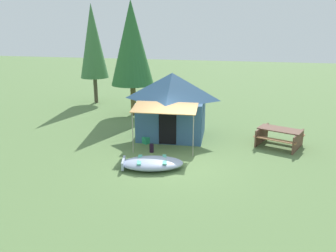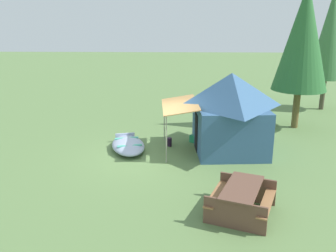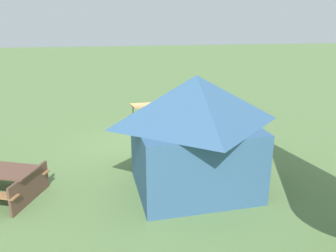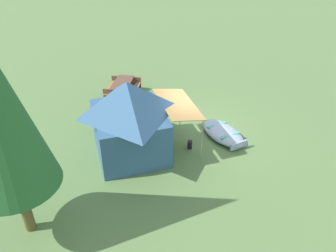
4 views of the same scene
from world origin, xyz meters
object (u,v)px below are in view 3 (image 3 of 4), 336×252
object	(u,v)px
beached_rowboat	(166,133)
cooler_box	(211,162)
fuel_can	(187,149)
canvas_cabin_tent	(195,132)
picnic_table	(1,180)

from	to	relation	value
beached_rowboat	cooler_box	distance (m)	2.84
fuel_can	cooler_box	bearing A→B (deg)	112.98
canvas_cabin_tent	fuel_can	size ratio (longest dim) A/B	11.70
beached_rowboat	fuel_can	xyz separation A→B (m)	(-0.47, 1.58, -0.02)
beached_rowboat	picnic_table	distance (m)	5.88
picnic_table	beached_rowboat	bearing A→B (deg)	-142.52
canvas_cabin_tent	cooler_box	distance (m)	1.99
cooler_box	fuel_can	xyz separation A→B (m)	(0.47, -1.10, 0.02)
beached_rowboat	canvas_cabin_tent	xyz separation A→B (m)	(-0.13, 3.85, 1.35)
beached_rowboat	canvas_cabin_tent	world-z (taller)	canvas_cabin_tent
fuel_can	canvas_cabin_tent	bearing A→B (deg)	81.51
fuel_can	picnic_table	bearing A→B (deg)	21.27
beached_rowboat	canvas_cabin_tent	distance (m)	4.08
picnic_table	fuel_can	bearing A→B (deg)	-158.73
picnic_table	fuel_can	world-z (taller)	picnic_table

